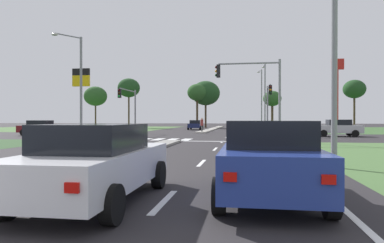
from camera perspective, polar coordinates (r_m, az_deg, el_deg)
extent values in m
plane|color=#282628|center=(32.47, -0.28, -2.50)|extent=(200.00, 200.00, 0.00)
cube|color=#476B38|center=(64.29, -19.69, -1.09)|extent=(35.00, 35.00, 0.01)
cube|color=#385B2D|center=(60.13, 28.58, -1.21)|extent=(35.00, 35.00, 0.01)
cube|color=gray|center=(14.07, -12.53, -6.00)|extent=(1.20, 22.00, 0.14)
cube|color=gray|center=(57.28, 3.63, -1.18)|extent=(1.20, 36.00, 0.14)
cube|color=silver|center=(6.95, -4.69, -13.14)|extent=(0.14, 2.00, 0.01)
cube|color=silver|center=(12.78, 1.60, -6.93)|extent=(0.14, 2.00, 0.01)
cube|color=silver|center=(18.71, 3.88, -4.60)|extent=(0.14, 2.00, 0.01)
cube|color=silver|center=(24.68, 5.06, -3.40)|extent=(0.14, 2.00, 0.01)
cube|color=silver|center=(30.66, 5.77, -2.66)|extent=(0.14, 2.00, 0.01)
cube|color=silver|center=(14.24, 15.93, -6.19)|extent=(0.14, 24.00, 0.01)
cube|color=silver|center=(25.12, 5.81, -3.33)|extent=(6.40, 0.50, 0.01)
cube|color=silver|center=(29.23, -14.43, -2.82)|extent=(0.70, 2.80, 0.01)
cube|color=silver|center=(28.79, -12.32, -2.86)|extent=(0.70, 2.80, 0.01)
cube|color=silver|center=(28.40, -10.15, -2.90)|extent=(0.70, 2.80, 0.01)
cube|color=silver|center=(28.05, -7.93, -2.94)|extent=(0.70, 2.80, 0.01)
cube|color=silver|center=(27.74, -5.65, -2.98)|extent=(0.70, 2.80, 0.01)
cube|color=silver|center=(27.48, -3.32, -3.01)|extent=(0.70, 2.80, 0.01)
cube|color=silver|center=(27.27, -0.95, -3.04)|extent=(0.70, 2.80, 0.01)
cube|color=silver|center=(7.13, -15.61, -7.41)|extent=(1.81, 4.51, 0.69)
cube|color=black|center=(6.94, -16.13, -2.58)|extent=(1.59, 2.07, 0.52)
cube|color=red|center=(4.80, -19.39, -10.38)|extent=(0.20, 0.04, 0.14)
cylinder|color=black|center=(8.85, -17.10, -8.16)|extent=(0.22, 0.64, 0.64)
cylinder|color=black|center=(8.24, -5.58, -8.78)|extent=(0.22, 0.64, 0.64)
cylinder|color=black|center=(6.42, -28.62, -11.46)|extent=(0.22, 0.64, 0.64)
cylinder|color=black|center=(5.54, -13.17, -13.33)|extent=(0.22, 0.64, 0.64)
cube|color=maroon|center=(37.32, -23.78, -1.14)|extent=(4.41, 1.74, 0.68)
cube|color=black|center=(37.39, -23.98, -0.22)|extent=(2.03, 1.53, 0.52)
cube|color=red|center=(39.10, -26.01, -0.98)|extent=(0.04, 0.20, 0.14)
cube|color=red|center=(38.02, -27.14, -1.02)|extent=(0.04, 0.20, 0.14)
cylinder|color=black|center=(37.35, -21.23, -1.65)|extent=(0.64, 0.22, 0.64)
cylinder|color=black|center=(35.85, -22.62, -1.74)|extent=(0.64, 0.22, 0.64)
cylinder|color=black|center=(38.83, -24.84, -1.59)|extent=(0.64, 0.22, 0.64)
cylinder|color=black|center=(37.39, -26.32, -1.66)|extent=(0.64, 0.22, 0.64)
cube|color=#161E47|center=(52.85, 0.58, -0.69)|extent=(1.82, 4.23, 0.65)
cube|color=black|center=(52.99, 0.60, -0.05)|extent=(1.61, 1.95, 0.52)
cube|color=red|center=(54.87, 1.61, -0.58)|extent=(0.20, 0.04, 0.14)
cube|color=red|center=(55.06, 0.18, -0.58)|extent=(0.20, 0.04, 0.14)
cylinder|color=black|center=(51.39, 1.38, -1.08)|extent=(0.22, 0.64, 0.64)
cylinder|color=black|center=(51.66, -0.63, -1.07)|extent=(0.22, 0.64, 0.64)
cylinder|color=black|center=(54.08, 1.74, -1.00)|extent=(0.22, 0.64, 0.64)
cylinder|color=black|center=(54.33, -0.17, -1.00)|extent=(0.22, 0.64, 0.64)
cube|color=#B7B7BC|center=(35.21, 22.99, -1.16)|extent=(4.34, 1.82, 0.76)
cube|color=black|center=(35.23, 23.23, -0.13)|extent=(2.00, 1.60, 0.52)
cube|color=red|center=(35.15, 26.73, -1.05)|extent=(0.04, 0.20, 0.14)
cube|color=red|center=(36.47, 26.06, -1.00)|extent=(0.04, 0.20, 0.14)
cylinder|color=black|center=(34.01, 21.10, -1.85)|extent=(0.64, 0.22, 0.64)
cylinder|color=black|center=(35.79, 20.47, -1.74)|extent=(0.64, 0.22, 0.64)
cylinder|color=black|center=(34.72, 25.58, -1.82)|extent=(0.64, 0.22, 0.64)
cylinder|color=black|center=(36.46, 24.75, -1.71)|extent=(0.64, 0.22, 0.64)
cube|color=navy|center=(7.27, 12.58, -6.98)|extent=(1.83, 4.22, 0.76)
cube|color=black|center=(7.07, 12.67, -1.97)|extent=(1.61, 1.94, 0.52)
cube|color=red|center=(5.14, 6.37, -9.18)|extent=(0.20, 0.04, 0.14)
cube|color=red|center=(5.27, 21.82, -8.97)|extent=(0.20, 0.04, 0.14)
cylinder|color=black|center=(8.65, 5.85, -8.34)|extent=(0.22, 0.64, 0.64)
cylinder|color=black|center=(8.76, 18.01, -8.25)|extent=(0.22, 0.64, 0.64)
cylinder|color=black|center=(6.01, 4.54, -12.23)|extent=(0.22, 0.64, 0.64)
cylinder|color=black|center=(6.15, 22.16, -11.96)|extent=(0.22, 0.64, 0.64)
cylinder|color=gray|center=(25.59, 14.40, 3.42)|extent=(0.18, 0.18, 5.99)
cylinder|color=gray|center=(25.76, 9.43, 9.55)|extent=(4.44, 0.12, 0.12)
cube|color=black|center=(25.75, 4.43, 8.37)|extent=(0.26, 0.32, 0.95)
sphere|color=#360503|center=(25.81, 4.07, 9.03)|extent=(0.20, 0.20, 0.20)
sphere|color=orange|center=(25.77, 4.07, 8.37)|extent=(0.20, 0.20, 0.20)
sphere|color=black|center=(25.73, 4.07, 7.71)|extent=(0.20, 0.20, 0.20)
cylinder|color=gray|center=(38.73, 12.46, 1.88)|extent=(0.18, 0.18, 5.30)
cylinder|color=gray|center=(36.76, 12.68, 5.71)|extent=(0.12, 4.24, 0.12)
cube|color=black|center=(34.61, 12.93, 5.17)|extent=(0.32, 0.26, 0.95)
sphere|color=#360503|center=(34.48, 12.95, 5.69)|extent=(0.20, 0.20, 0.20)
sphere|color=orange|center=(34.45, 12.95, 5.19)|extent=(0.20, 0.20, 0.20)
sphere|color=black|center=(34.43, 12.95, 4.70)|extent=(0.20, 0.20, 0.20)
cylinder|color=gray|center=(40.67, -9.45, 1.65)|extent=(0.18, 0.18, 5.07)
cylinder|color=gray|center=(38.38, -10.64, 5.14)|extent=(0.12, 5.09, 0.12)
cube|color=black|center=(35.95, -11.99, 4.62)|extent=(0.32, 0.26, 0.95)
sphere|color=#360503|center=(35.83, -12.08, 5.12)|extent=(0.20, 0.20, 0.20)
sphere|color=#3A2405|center=(35.81, -12.08, 4.64)|extent=(0.20, 0.20, 0.20)
sphere|color=green|center=(35.78, -12.08, 4.16)|extent=(0.20, 0.20, 0.20)
cylinder|color=gray|center=(12.78, 22.64, 13.41)|extent=(0.20, 0.20, 9.04)
cylinder|color=gray|center=(29.32, -18.00, 5.31)|extent=(0.20, 0.20, 8.31)
cylinder|color=gray|center=(29.42, -19.92, 13.29)|extent=(1.28, 1.89, 0.10)
ellipsoid|color=#B2B2A8|center=(28.91, -21.89, 13.31)|extent=(0.56, 0.28, 0.20)
cylinder|color=gray|center=(51.26, 12.07, 4.03)|extent=(0.20, 0.20, 9.79)
cylinder|color=gray|center=(52.97, 11.95, 9.13)|extent=(0.18, 2.39, 0.10)
ellipsoid|color=#B2B2A8|center=(54.13, 11.84, 8.83)|extent=(0.56, 0.28, 0.20)
cylinder|color=gray|center=(61.11, 11.52, 3.69)|extent=(0.20, 0.20, 10.32)
cylinder|color=gray|center=(62.49, 11.27, 8.28)|extent=(0.58, 1.83, 0.10)
ellipsoid|color=#B2B2A8|center=(63.36, 11.01, 8.08)|extent=(0.56, 0.28, 0.20)
cylinder|color=#4C4C4C|center=(41.45, 1.67, -1.18)|extent=(0.16, 0.16, 0.72)
cylinder|color=maroon|center=(41.43, 1.67, -0.17)|extent=(0.34, 0.34, 0.75)
sphere|color=tan|center=(41.43, 1.67, 0.49)|extent=(0.21, 0.21, 0.21)
cylinder|color=red|center=(55.53, 23.08, 3.34)|extent=(0.28, 0.28, 9.05)
cube|color=red|center=(56.06, 23.10, 8.78)|extent=(1.80, 0.30, 1.60)
torus|color=yellow|center=(56.13, 22.66, 8.77)|extent=(0.96, 0.16, 0.96)
torus|color=yellow|center=(56.32, 23.45, 8.74)|extent=(0.96, 0.16, 0.96)
cylinder|color=silver|center=(36.31, -17.99, 1.70)|extent=(0.24, 0.24, 4.95)
cube|color=gold|center=(36.50, -18.00, 6.45)|extent=(1.80, 0.24, 1.10)
cube|color=black|center=(36.61, -18.00, 7.85)|extent=(1.80, 0.24, 0.70)
cylinder|color=#423323|center=(68.86, -15.78, 1.05)|extent=(0.29, 0.29, 4.89)
ellipsoid|color=#285123|center=(69.00, -15.78, 4.08)|extent=(4.42, 4.42, 3.76)
cylinder|color=#423323|center=(66.63, -10.48, 1.76)|extent=(0.31, 0.31, 6.49)
ellipsoid|color=#1E421E|center=(66.88, -10.49, 5.54)|extent=(4.24, 4.24, 3.60)
cylinder|color=#423323|center=(63.40, 0.86, 1.45)|extent=(0.40, 0.40, 5.61)
ellipsoid|color=#285123|center=(63.58, 0.86, 4.88)|extent=(3.65, 3.65, 3.11)
cylinder|color=#423323|center=(65.26, 2.29, 1.20)|extent=(0.36, 0.36, 5.11)
ellipsoid|color=#1E421E|center=(65.45, 2.29, 4.74)|extent=(5.44, 5.44, 4.63)
cylinder|color=#423323|center=(62.93, 13.23, 0.92)|extent=(0.43, 0.43, 4.45)
ellipsoid|color=#285123|center=(63.04, 13.23, 3.75)|extent=(3.24, 3.24, 2.76)
cylinder|color=#423323|center=(66.17, 25.43, 1.47)|extent=(0.35, 0.35, 5.86)
ellipsoid|color=#1E421E|center=(66.37, 25.44, 4.91)|extent=(3.80, 3.80, 3.23)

